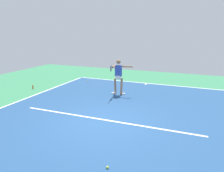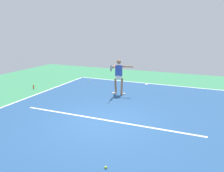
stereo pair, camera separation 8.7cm
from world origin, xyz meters
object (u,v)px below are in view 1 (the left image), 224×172
object	(u,v)px
tennis_ball_near_player	(108,167)
water_bottle	(33,87)
tennis_ball_by_baseline	(88,81)
tennis_player	(118,74)

from	to	relation	value
tennis_ball_near_player	water_bottle	size ratio (longest dim) A/B	0.30
tennis_ball_near_player	tennis_ball_by_baseline	bearing A→B (deg)	-58.60
tennis_ball_near_player	tennis_player	bearing A→B (deg)	-71.41
tennis_ball_near_player	water_bottle	bearing A→B (deg)	-37.34
tennis_ball_near_player	water_bottle	distance (m)	8.75
water_bottle	tennis_ball_by_baseline	bearing A→B (deg)	-125.58
tennis_ball_by_baseline	tennis_player	bearing A→B (deg)	145.58
tennis_player	tennis_ball_near_player	world-z (taller)	tennis_player
tennis_player	water_bottle	distance (m)	5.05
tennis_ball_near_player	water_bottle	world-z (taller)	water_bottle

